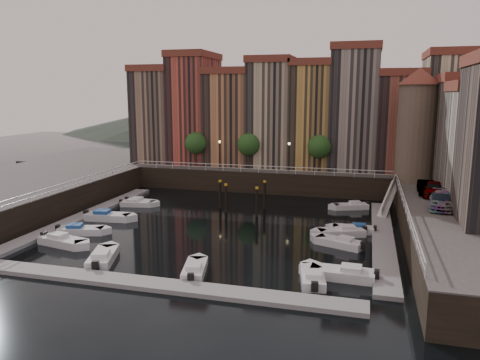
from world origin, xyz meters
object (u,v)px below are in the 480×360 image
(boat_left_0, at_px, (62,241))
(car_b, at_px, (426,188))
(corner_tower, at_px, (417,123))
(boat_left_1, at_px, (80,230))
(car_c, at_px, (441,201))
(mooring_pilings, at_px, (242,198))
(boat_left_2, at_px, (107,216))
(car_a, at_px, (433,190))
(gangway, at_px, (389,196))

(boat_left_0, relative_size, car_b, 1.14)
(corner_tower, distance_m, boat_left_1, 40.55)
(boat_left_1, distance_m, car_c, 35.17)
(mooring_pilings, xyz_separation_m, boat_left_2, (-13.37, -7.64, -1.24))
(boat_left_0, height_order, boat_left_1, boat_left_0)
(car_c, bearing_deg, boat_left_2, -168.16)
(boat_left_2, bearing_deg, car_a, 5.80)
(boat_left_0, distance_m, boat_left_1, 3.55)
(mooring_pilings, bearing_deg, boat_left_0, -127.73)
(car_a, bearing_deg, corner_tower, 105.77)
(gangway, relative_size, car_a, 1.77)
(corner_tower, distance_m, boat_left_0, 42.14)
(boat_left_1, relative_size, car_c, 0.91)
(gangway, xyz_separation_m, boat_left_2, (-30.15, -11.77, -1.51))
(boat_left_0, relative_size, car_a, 1.09)
(boat_left_1, distance_m, car_b, 36.37)
(corner_tower, height_order, boat_left_2, corner_tower)
(mooring_pilings, height_order, boat_left_1, mooring_pilings)
(corner_tower, distance_m, mooring_pilings, 23.12)
(car_b, bearing_deg, car_c, -82.50)
(gangway, xyz_separation_m, mooring_pilings, (-16.77, -4.13, -0.27))
(boat_left_2, height_order, car_c, car_c)
(car_a, bearing_deg, car_b, 135.28)
(car_a, distance_m, car_c, 5.51)
(boat_left_2, bearing_deg, mooring_pilings, 23.15)
(mooring_pilings, relative_size, car_b, 1.26)
(boat_left_0, bearing_deg, gangway, 46.31)
(car_b, bearing_deg, car_a, -50.89)
(corner_tower, xyz_separation_m, boat_left_1, (-32.89, -21.57, -9.83))
(corner_tower, distance_m, boat_left_2, 38.11)
(boat_left_0, distance_m, car_a, 37.61)
(mooring_pilings, xyz_separation_m, car_b, (20.31, 0.74, 2.09))
(gangway, xyz_separation_m, boat_left_0, (-29.51, -20.59, -1.53))
(corner_tower, relative_size, boat_left_0, 2.69)
(mooring_pilings, relative_size, car_c, 1.06)
(boat_left_1, relative_size, boat_left_2, 0.90)
(boat_left_1, height_order, boat_left_2, boat_left_2)
(boat_left_0, xyz_separation_m, boat_left_2, (-0.64, 8.82, 0.02))
(gangway, xyz_separation_m, car_a, (4.18, -4.23, 1.89))
(boat_left_0, distance_m, car_c, 35.61)
(mooring_pilings, bearing_deg, car_b, 2.08)
(boat_left_1, relative_size, car_a, 1.03)
(gangway, distance_m, boat_left_1, 34.55)
(car_b, bearing_deg, mooring_pilings, -176.70)
(car_a, bearing_deg, car_c, -82.10)
(boat_left_2, bearing_deg, corner_tower, 19.62)
(corner_tower, xyz_separation_m, mooring_pilings, (-19.67, -8.63, -8.54))
(mooring_pilings, xyz_separation_m, boat_left_0, (-12.74, -16.46, -1.26))
(gangway, bearing_deg, boat_left_0, -145.10)
(mooring_pilings, relative_size, boat_left_2, 1.06)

